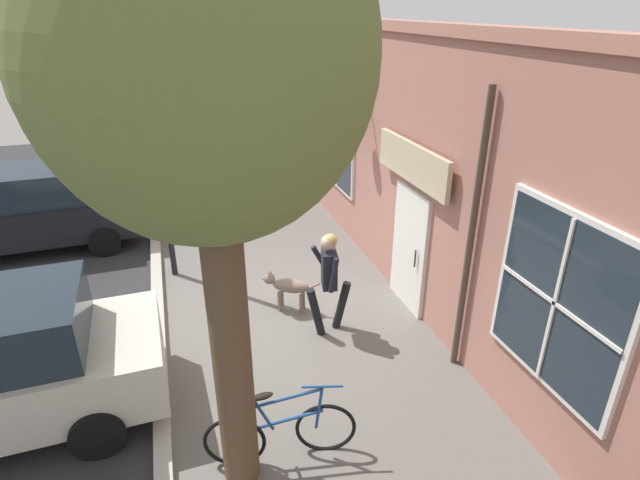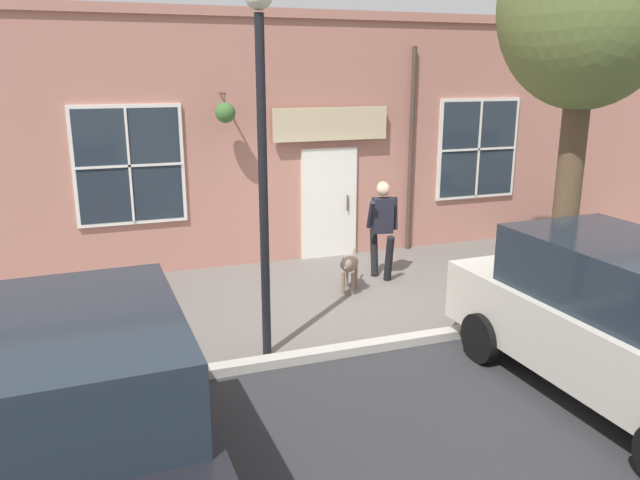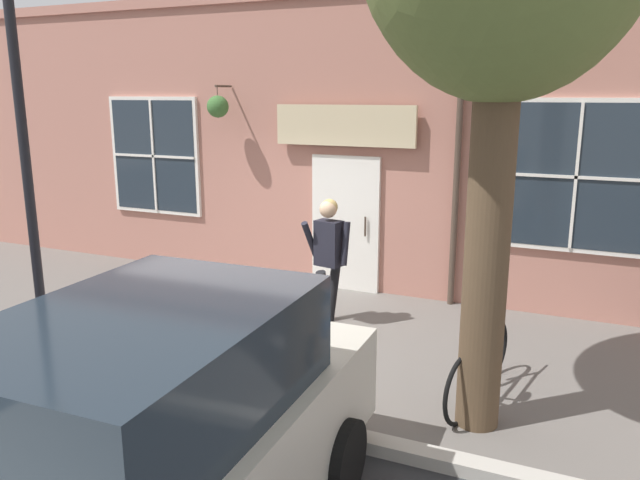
# 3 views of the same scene
# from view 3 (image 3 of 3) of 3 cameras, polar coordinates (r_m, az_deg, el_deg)

# --- Properties ---
(ground_plane) EXTENTS (90.00, 90.00, 0.00)m
(ground_plane) POSITION_cam_3_polar(r_m,az_deg,el_deg) (8.19, -5.44, -8.38)
(ground_plane) COLOR #66605B
(storefront_facade) EXTENTS (0.95, 18.00, 4.53)m
(storefront_facade) POSITION_cam_3_polar(r_m,az_deg,el_deg) (9.74, 1.17, 8.92)
(storefront_facade) COLOR #B27566
(storefront_facade) RESTS_ON ground_plane
(pedestrian_walking) EXTENTS (0.77, 0.61, 1.70)m
(pedestrian_walking) POSITION_cam_3_polar(r_m,az_deg,el_deg) (8.10, 0.81, -0.95)
(pedestrian_walking) COLOR black
(pedestrian_walking) RESTS_ON ground_plane
(dog_on_leash) EXTENTS (0.93, 0.59, 0.69)m
(dog_on_leash) POSITION_cam_3_polar(r_m,az_deg,el_deg) (8.20, -5.65, -4.95)
(dog_on_leash) COLOR #7F6B5B
(dog_on_leash) RESTS_ON ground_plane
(leaning_bicycle) EXTENTS (1.72, 0.34, 1.00)m
(leaning_bicycle) POSITION_cam_3_polar(r_m,az_deg,el_deg) (6.54, 14.32, -10.92)
(leaning_bicycle) COLOR black
(leaning_bicycle) RESTS_ON ground_plane
(parked_car_mid_block) EXTENTS (4.35, 2.04, 1.75)m
(parked_car_mid_block) POSITION_cam_3_polar(r_m,az_deg,el_deg) (4.15, -16.58, -18.28)
(parked_car_mid_block) COLOR beige
(parked_car_mid_block) RESTS_ON ground_plane
(street_lamp) EXTENTS (0.32, 0.32, 4.45)m
(street_lamp) POSITION_cam_3_polar(r_m,az_deg,el_deg) (7.60, -25.81, 11.45)
(street_lamp) COLOR black
(street_lamp) RESTS_ON ground_plane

